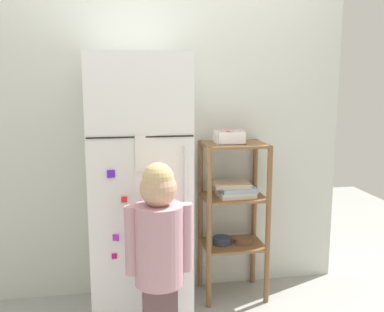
{
  "coord_description": "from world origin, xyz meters",
  "views": [
    {
      "loc": [
        -0.38,
        -2.73,
        1.53
      ],
      "look_at": [
        0.1,
        0.02,
        1.05
      ],
      "focal_mm": 41.29,
      "sensor_mm": 36.0,
      "label": 1
    }
  ],
  "objects": [
    {
      "name": "child_standing",
      "position": [
        -0.17,
        -0.52,
        0.67
      ],
      "size": [
        0.36,
        0.27,
        1.11
      ],
      "color": "brown",
      "rests_on": "ground"
    },
    {
      "name": "ground_plane",
      "position": [
        0.0,
        0.0,
        0.0
      ],
      "size": [
        6.0,
        6.0,
        0.0
      ],
      "primitive_type": "plane",
      "color": "#999993"
    },
    {
      "name": "kitchen_wall_back",
      "position": [
        0.0,
        0.36,
        1.09
      ],
      "size": [
        2.53,
        0.03,
        2.19
      ],
      "primitive_type": "cube",
      "color": "silver",
      "rests_on": "ground"
    },
    {
      "name": "fruit_bin",
      "position": [
        0.39,
        0.16,
        1.14
      ],
      "size": [
        0.19,
        0.15,
        0.09
      ],
      "color": "white",
      "rests_on": "pantry_shelf_unit"
    },
    {
      "name": "pantry_shelf_unit",
      "position": [
        0.42,
        0.15,
        0.67
      ],
      "size": [
        0.45,
        0.35,
        1.1
      ],
      "color": "brown",
      "rests_on": "ground"
    },
    {
      "name": "refrigerator",
      "position": [
        -0.24,
        0.02,
        0.84
      ],
      "size": [
        0.61,
        0.65,
        1.69
      ],
      "color": "white",
      "rests_on": "ground"
    }
  ]
}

